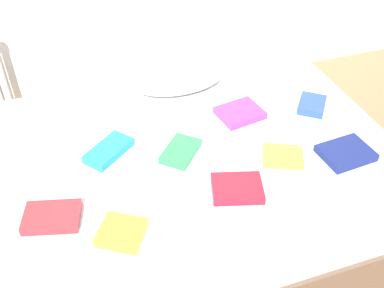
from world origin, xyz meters
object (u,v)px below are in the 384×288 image
textbook_red (52,217)px  textbook_blue (312,105)px  textbook_green (181,151)px  textbook_lime (283,156)px  pillow (178,79)px  textbook_maroon (237,188)px  textbook_purple (240,113)px  bed (195,183)px  textbook_navy (346,153)px  textbook_yellow (122,233)px  textbook_teal (109,151)px  textbook_white (47,152)px

textbook_red → textbook_blue: size_ratio=1.26×
textbook_green → textbook_lime: textbook_green is taller
pillow → textbook_red: bearing=-135.2°
textbook_maroon → textbook_purple: bearing=81.5°
bed → textbook_green: textbook_green is taller
textbook_green → textbook_navy: textbook_navy is taller
textbook_navy → textbook_blue: textbook_blue is taller
textbook_yellow → pillow: bearing=93.0°
textbook_maroon → textbook_navy: bearing=20.9°
textbook_maroon → bed: bearing=118.7°
textbook_purple → textbook_teal: bearing=176.9°
textbook_green → textbook_lime: bearing=-71.1°
pillow → textbook_lime: pillow is taller
textbook_teal → textbook_maroon: textbook_teal is taller
textbook_teal → textbook_maroon: (0.49, -0.43, -0.00)m
textbook_yellow → textbook_teal: bearing=117.3°
textbook_white → textbook_navy: bearing=6.5°
textbook_green → textbook_blue: (0.81, 0.14, 0.00)m
textbook_lime → textbook_yellow: bearing=-140.7°
textbook_blue → textbook_lime: (-0.35, -0.33, -0.01)m
textbook_maroon → textbook_lime: textbook_maroon is taller
textbook_maroon → textbook_yellow: bearing=-155.2°
textbook_green → textbook_teal: size_ratio=0.87×
pillow → textbook_green: size_ratio=2.49×
textbook_navy → textbook_purple: bearing=122.5°
bed → textbook_navy: size_ratio=8.31×
textbook_navy → textbook_blue: 0.41m
pillow → textbook_purple: size_ratio=2.31×
textbook_green → textbook_maroon: size_ratio=0.94×
pillow → textbook_teal: (-0.50, -0.45, -0.04)m
textbook_purple → textbook_blue: textbook_blue is taller
textbook_lime → textbook_navy: bearing=10.5°
textbook_red → textbook_white: 0.43m
textbook_red → textbook_purple: bearing=37.0°
textbook_lime → pillow: bearing=136.1°
textbook_green → textbook_blue: textbook_blue is taller
textbook_maroon → textbook_lime: 0.32m
textbook_maroon → textbook_red: 0.80m
textbook_red → textbook_yellow: textbook_yellow is taller
textbook_navy → textbook_white: textbook_white is taller
textbook_maroon → textbook_blue: (0.65, 0.46, 0.00)m
textbook_maroon → textbook_white: 0.94m
textbook_navy → textbook_teal: bearing=155.8°
bed → pillow: 0.63m
textbook_green → textbook_purple: size_ratio=0.93×
textbook_maroon → textbook_red: bearing=-170.6°
textbook_blue → textbook_lime: 0.48m
textbook_red → textbook_yellow: 0.31m
textbook_lime → textbook_green: bearing=-177.8°
textbook_white → textbook_blue: (1.43, -0.06, -0.00)m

